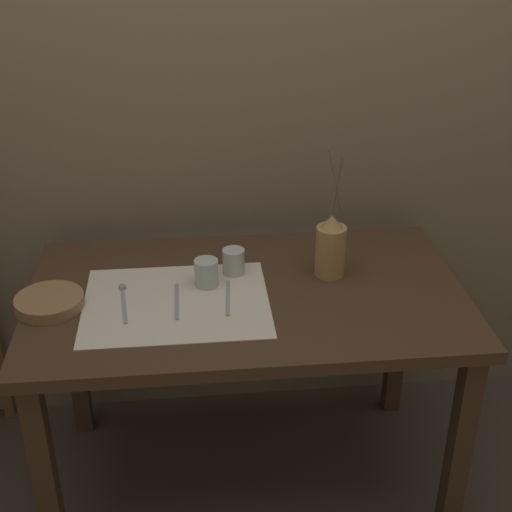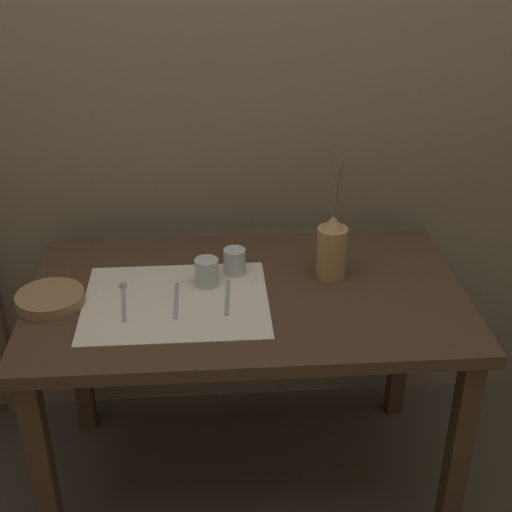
% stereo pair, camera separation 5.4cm
% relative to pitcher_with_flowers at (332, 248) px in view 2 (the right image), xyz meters
% --- Properties ---
extents(ground_plane, '(12.00, 12.00, 0.00)m').
position_rel_pitcher_with_flowers_xyz_m(ground_plane, '(-0.27, -0.08, -0.87)').
color(ground_plane, '#473F35').
extents(stone_wall_back, '(7.00, 0.06, 2.40)m').
position_rel_pitcher_with_flowers_xyz_m(stone_wall_back, '(-0.27, 0.42, 0.33)').
color(stone_wall_back, '#7A6B56').
rests_on(stone_wall_back, ground_plane).
extents(wooden_table, '(1.33, 0.77, 0.77)m').
position_rel_pitcher_with_flowers_xyz_m(wooden_table, '(-0.27, -0.08, -0.20)').
color(wooden_table, '#422D1E').
rests_on(wooden_table, ground_plane).
extents(linen_cloth, '(0.55, 0.44, 0.00)m').
position_rel_pitcher_with_flowers_xyz_m(linen_cloth, '(-0.48, -0.12, -0.10)').
color(linen_cloth, beige).
rests_on(linen_cloth, wooden_table).
extents(pitcher_with_flowers, '(0.09, 0.09, 0.42)m').
position_rel_pitcher_with_flowers_xyz_m(pitcher_with_flowers, '(0.00, 0.00, 0.00)').
color(pitcher_with_flowers, '#A87F4C').
rests_on(pitcher_with_flowers, wooden_table).
extents(wooden_bowl, '(0.20, 0.20, 0.04)m').
position_rel_pitcher_with_flowers_xyz_m(wooden_bowl, '(-0.85, -0.11, -0.08)').
color(wooden_bowl, '#8E6B47').
rests_on(wooden_bowl, wooden_table).
extents(glass_tumbler_near, '(0.07, 0.07, 0.09)m').
position_rel_pitcher_with_flowers_xyz_m(glass_tumbler_near, '(-0.39, -0.03, -0.05)').
color(glass_tumbler_near, '#B7C1BC').
rests_on(glass_tumbler_near, wooden_table).
extents(glass_tumbler_far, '(0.07, 0.07, 0.08)m').
position_rel_pitcher_with_flowers_xyz_m(glass_tumbler_far, '(-0.30, 0.03, -0.05)').
color(glass_tumbler_far, '#B7C1BC').
rests_on(glass_tumbler_far, wooden_table).
extents(spoon_inner, '(0.04, 0.21, 0.02)m').
position_rel_pitcher_with_flowers_xyz_m(spoon_inner, '(-0.64, -0.07, -0.09)').
color(spoon_inner, '#939399').
rests_on(spoon_inner, wooden_table).
extents(fork_inner, '(0.01, 0.20, 0.00)m').
position_rel_pitcher_with_flowers_xyz_m(fork_inner, '(-0.48, -0.13, -0.09)').
color(fork_inner, '#939399').
rests_on(fork_inner, wooden_table).
extents(fork_outer, '(0.03, 0.20, 0.00)m').
position_rel_pitcher_with_flowers_xyz_m(fork_outer, '(-0.33, -0.12, -0.09)').
color(fork_outer, '#939399').
rests_on(fork_outer, wooden_table).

